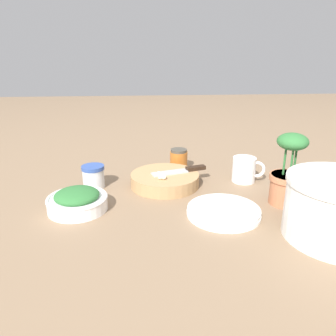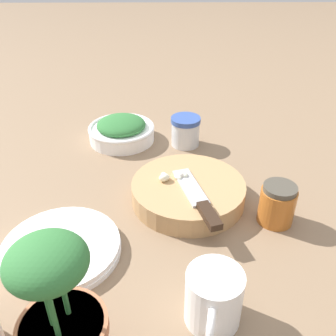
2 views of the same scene
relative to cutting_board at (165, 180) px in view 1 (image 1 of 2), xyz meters
The scene contains 10 objects.
ground_plane 0.08m from the cutting_board, 143.57° to the left, with size 5.00×5.00×0.00m, color #7F664C.
cutting_board is the anchor object (origin of this frame).
chef_knife 0.07m from the cutting_board, 165.42° to the right, with size 0.19×0.08×0.01m.
garlic_cloves 0.04m from the cutting_board, 62.58° to the left, with size 0.04×0.06×0.02m.
herb_bowl 0.30m from the cutting_board, 31.27° to the left, with size 0.17×0.17×0.06m.
spice_jar 0.23m from the cutting_board, ahead, with size 0.07×0.07×0.07m.
coffee_mug 0.28m from the cutting_board, behind, with size 0.11×0.08×0.08m.
plate_stack 0.26m from the cutting_board, 122.92° to the left, with size 0.20×0.20×0.02m.
honey_jar 0.17m from the cutting_board, 111.47° to the right, with size 0.07×0.07×0.08m.
potted_herb 0.39m from the cutting_board, 154.38° to the left, with size 0.10×0.10×0.21m.
Camera 1 is at (0.14, 0.96, 0.42)m, focal length 35.00 mm.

